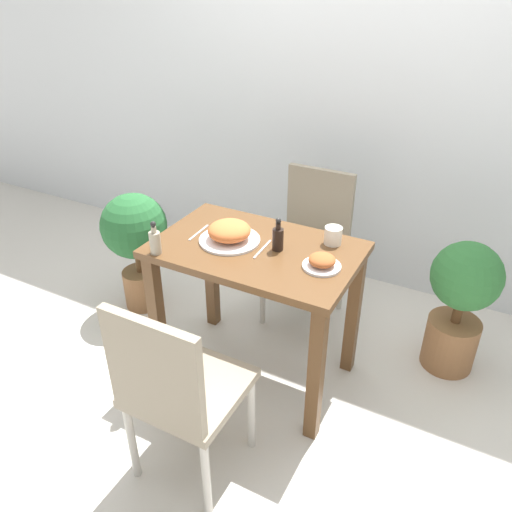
% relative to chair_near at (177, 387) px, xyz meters
% --- Properties ---
extents(ground_plane, '(16.00, 16.00, 0.00)m').
position_rel_chair_near_xyz_m(ground_plane, '(-0.03, 0.70, -0.50)').
color(ground_plane, beige).
extents(wall_back, '(8.00, 0.05, 2.60)m').
position_rel_chair_near_xyz_m(wall_back, '(-0.03, 1.90, 0.80)').
color(wall_back, silver).
rests_on(wall_back, ground_plane).
extents(dining_table, '(0.95, 0.60, 0.76)m').
position_rel_chair_near_xyz_m(dining_table, '(-0.03, 0.70, 0.11)').
color(dining_table, brown).
rests_on(dining_table, ground_plane).
extents(chair_near, '(0.42, 0.42, 0.89)m').
position_rel_chair_near_xyz_m(chair_near, '(0.00, 0.00, 0.00)').
color(chair_near, gray).
rests_on(chair_near, ground_plane).
extents(chair_far, '(0.42, 0.42, 0.89)m').
position_rel_chair_near_xyz_m(chair_far, '(-0.01, 1.34, 0.00)').
color(chair_far, gray).
rests_on(chair_far, ground_plane).
extents(food_plate, '(0.29, 0.29, 0.10)m').
position_rel_chair_near_xyz_m(food_plate, '(-0.17, 0.69, 0.30)').
color(food_plate, white).
rests_on(food_plate, dining_table).
extents(side_plate, '(0.17, 0.17, 0.06)m').
position_rel_chair_near_xyz_m(side_plate, '(0.30, 0.67, 0.28)').
color(side_plate, white).
rests_on(side_plate, dining_table).
extents(drink_cup, '(0.08, 0.08, 0.08)m').
position_rel_chair_near_xyz_m(drink_cup, '(0.27, 0.89, 0.30)').
color(drink_cup, silver).
rests_on(drink_cup, dining_table).
extents(sauce_bottle, '(0.05, 0.05, 0.16)m').
position_rel_chair_near_xyz_m(sauce_bottle, '(-0.40, 0.43, 0.32)').
color(sauce_bottle, gray).
rests_on(sauce_bottle, dining_table).
extents(condiment_bottle, '(0.05, 0.05, 0.16)m').
position_rel_chair_near_xyz_m(condiment_bottle, '(0.07, 0.72, 0.32)').
color(condiment_bottle, black).
rests_on(condiment_bottle, dining_table).
extents(fork_utensil, '(0.02, 0.17, 0.00)m').
position_rel_chair_near_xyz_m(fork_utensil, '(-0.34, 0.69, 0.26)').
color(fork_utensil, silver).
rests_on(fork_utensil, dining_table).
extents(spoon_utensil, '(0.02, 0.18, 0.00)m').
position_rel_chair_near_xyz_m(spoon_utensil, '(0.01, 0.69, 0.26)').
color(spoon_utensil, silver).
rests_on(spoon_utensil, dining_table).
extents(potted_plant_left, '(0.39, 0.39, 0.75)m').
position_rel_chair_near_xyz_m(potted_plant_left, '(-0.95, 0.90, -0.02)').
color(potted_plant_left, brown).
rests_on(potted_plant_left, ground_plane).
extents(potted_plant_right, '(0.35, 0.35, 0.74)m').
position_rel_chair_near_xyz_m(potted_plant_right, '(0.86, 1.23, -0.08)').
color(potted_plant_right, brown).
rests_on(potted_plant_right, ground_plane).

